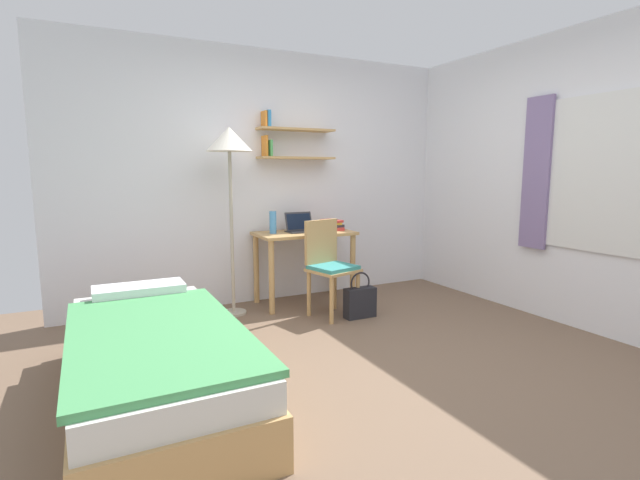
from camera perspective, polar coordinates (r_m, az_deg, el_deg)
ground_plane at (r=3.48m, az=7.23°, el=-14.86°), size 5.28×5.28×0.00m
wall_back at (r=5.00m, az=-5.62°, el=7.62°), size 4.40×0.27×2.60m
wall_right at (r=4.65m, az=28.84°, el=6.53°), size 0.10×4.40×2.60m
bed at (r=3.05m, az=-19.42°, el=-13.87°), size 0.93×2.03×0.54m
desk at (r=4.85m, az=-1.92°, el=-0.75°), size 1.00×0.54×0.75m
desk_chair at (r=4.44m, az=1.13°, el=-2.87°), size 0.49×0.48×0.91m
standing_lamp at (r=4.46m, az=-11.01°, el=10.92°), size 0.43×0.43×1.77m
laptop at (r=4.84m, az=-2.42°, el=1.63°), size 0.30×0.21×0.20m
water_bottle at (r=4.71m, az=-5.77°, el=2.16°), size 0.07×0.07×0.23m
book_stack at (r=4.99m, az=1.54°, el=1.84°), size 0.21×0.26×0.11m
handbag at (r=4.45m, az=4.90°, el=-7.49°), size 0.30×0.12×0.44m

